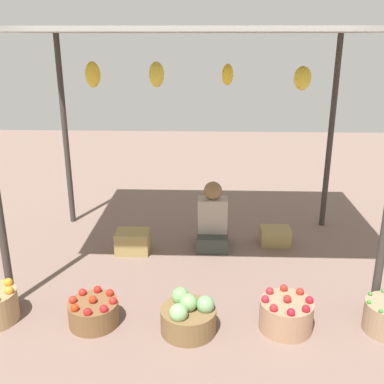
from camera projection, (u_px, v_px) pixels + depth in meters
name	position (u px, v px, depth m)	size (l,w,h in m)	color
ground_plane	(194.00, 257.00, 5.04)	(14.00, 14.00, 0.00)	#7A6257
market_stall_structure	(193.00, 49.00, 4.33)	(3.59, 2.26, 2.41)	#38332D
vendor_person	(212.00, 222.00, 5.23)	(0.36, 0.44, 0.78)	#3A403B
basket_red_tomatoes	(94.00, 312.00, 3.85)	(0.43, 0.43, 0.27)	brown
basket_cabbages	(188.00, 316.00, 3.74)	(0.46, 0.46, 0.34)	brown
basket_red_apples	(286.00, 314.00, 3.78)	(0.45, 0.45, 0.31)	#A67B5C
wooden_crate_near_vendor	(275.00, 236.00, 5.33)	(0.35, 0.26, 0.20)	#998550
wooden_crate_stacked_rear	(133.00, 242.00, 5.13)	(0.37, 0.27, 0.25)	#9E874E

